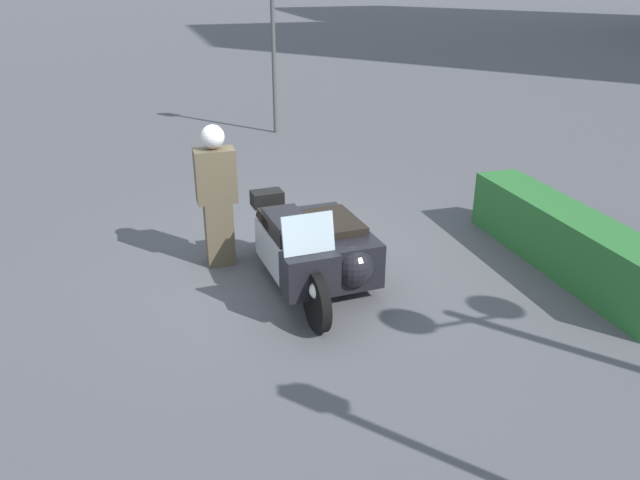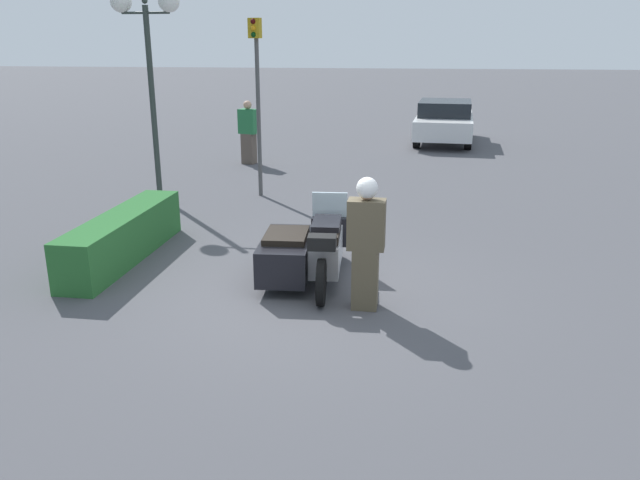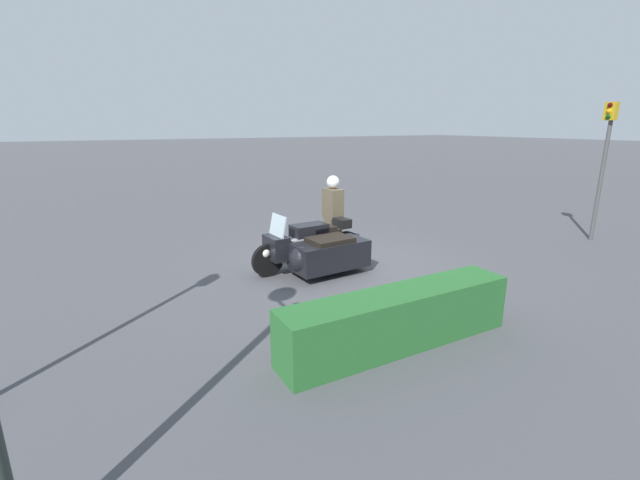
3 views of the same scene
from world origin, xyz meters
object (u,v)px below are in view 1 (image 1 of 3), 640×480
hedge_bush_curbside (566,240)px  traffic_light_far (273,29)px  police_motorcycle (316,249)px  officer_rider (217,193)px

hedge_bush_curbside → traffic_light_far: bearing=-166.5°
police_motorcycle → traffic_light_far: (-7.06, 1.16, 1.69)m
officer_rider → hedge_bush_curbside: size_ratio=0.53×
police_motorcycle → officer_rider: size_ratio=1.42×
hedge_bush_curbside → officer_rider: bearing=-108.9°
officer_rider → hedge_bush_curbside: bearing=-108.3°
hedge_bush_curbside → traffic_light_far: 7.91m
police_motorcycle → officer_rider: (-0.92, -0.95, 0.45)m
police_motorcycle → hedge_bush_curbside: size_ratio=0.75×
police_motorcycle → hedge_bush_curbside: police_motorcycle is taller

